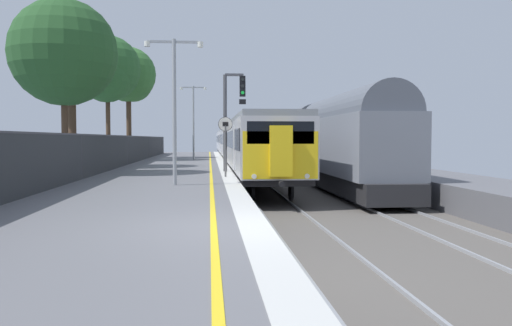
{
  "coord_description": "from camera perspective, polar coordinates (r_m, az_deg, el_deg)",
  "views": [
    {
      "loc": [
        -0.42,
        -9.65,
        1.61
      ],
      "look_at": [
        1.41,
        11.1,
        0.65
      ],
      "focal_mm": 37.23,
      "sensor_mm": 36.0,
      "label": 1
    }
  ],
  "objects": [
    {
      "name": "platform_lamp_mid",
      "position": [
        18.54,
        -8.77,
        6.91
      ],
      "size": [
        2.0,
        0.2,
        5.01
      ],
      "color": "#93999E",
      "rests_on": "ground"
    },
    {
      "name": "background_tree_centre",
      "position": [
        40.26,
        -15.7,
        9.49
      ],
      "size": [
        4.78,
        4.88,
        9.08
      ],
      "color": "#473323",
      "rests_on": "ground"
    },
    {
      "name": "platform_lamp_far",
      "position": [
        40.81,
        -6.74,
        5.0
      ],
      "size": [
        2.0,
        0.2,
        5.6
      ],
      "color": "#93999E",
      "rests_on": "ground"
    },
    {
      "name": "speed_limit_sign",
      "position": [
        22.14,
        -3.31,
        2.63
      ],
      "size": [
        0.59,
        0.08,
        2.51
      ],
      "color": "#59595B",
      "rests_on": "ground"
    },
    {
      "name": "background_tree_back",
      "position": [
        25.66,
        -19.82,
        10.82
      ],
      "size": [
        4.76,
        4.76,
        7.83
      ],
      "color": "#473323",
      "rests_on": "ground"
    },
    {
      "name": "background_tree_left",
      "position": [
        45.07,
        -13.43,
        8.98
      ],
      "size": [
        4.46,
        4.46,
        9.06
      ],
      "color": "#473323",
      "rests_on": "ground"
    },
    {
      "name": "background_tree_right",
      "position": [
        31.2,
        -19.07,
        10.28
      ],
      "size": [
        4.7,
        4.7,
        8.38
      ],
      "color": "#473323",
      "rests_on": "ground"
    },
    {
      "name": "signal_gantry",
      "position": [
        25.92,
        -2.72,
        5.68
      ],
      "size": [
        1.1,
        0.24,
        4.76
      ],
      "color": "#47474C",
      "rests_on": "ground"
    },
    {
      "name": "freight_train_adjacent_track",
      "position": [
        39.12,
        4.56,
        2.57
      ],
      "size": [
        2.6,
        41.73,
        4.69
      ],
      "color": "#232326",
      "rests_on": "ground"
    },
    {
      "name": "commuter_train_at_platform",
      "position": [
        49.8,
        -2.15,
        2.24
      ],
      "size": [
        2.83,
        62.73,
        3.81
      ],
      "color": "#B7B7BC",
      "rests_on": "ground"
    },
    {
      "name": "ground",
      "position": [
        10.36,
        12.47,
        -9.78
      ],
      "size": [
        17.4,
        110.0,
        1.21
      ],
      "color": "slate"
    }
  ]
}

